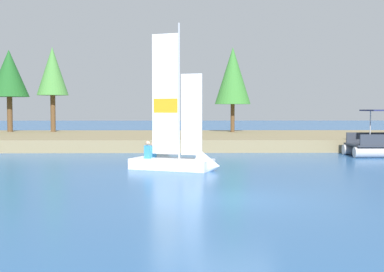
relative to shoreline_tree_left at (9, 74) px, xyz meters
The scene contains 6 objects.
ground_plane 32.58m from the shoreline_tree_left, 60.55° to the right, with size 200.00×200.00×0.00m, color #2D609E.
shore_bank 17.20m from the shoreline_tree_left, 15.91° to the right, with size 80.00×14.33×0.79m, color #897A56.
shoreline_tree_left is the anchor object (origin of this frame).
shoreline_tree_midleft 3.57m from the shoreline_tree_left, ahead, with size 2.56×2.56×6.96m.
shoreline_tree_centre 18.34m from the shoreline_tree_left, ahead, with size 2.91×2.91×6.89m.
sailboat 25.46m from the shoreline_tree_left, 54.92° to the right, with size 4.29×2.82×6.86m.
Camera 1 is at (-1.48, -15.57, 2.73)m, focal length 49.16 mm.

